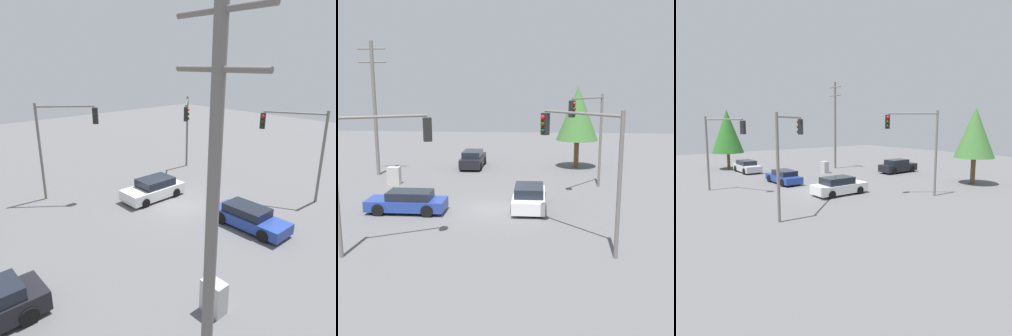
{
  "view_description": "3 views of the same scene",
  "coord_description": "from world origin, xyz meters",
  "views": [
    {
      "loc": [
        -14.47,
        13.8,
        9.05
      ],
      "look_at": [
        -0.65,
        1.51,
        3.09
      ],
      "focal_mm": 35.0,
      "sensor_mm": 36.0,
      "label": 1
    },
    {
      "loc": [
        2.56,
        -23.79,
        7.33
      ],
      "look_at": [
        0.52,
        2.77,
        1.95
      ],
      "focal_mm": 45.0,
      "sensor_mm": 36.0,
      "label": 2
    },
    {
      "loc": [
        22.81,
        -14.63,
        5.72
      ],
      "look_at": [
        1.94,
        1.04,
        2.06
      ],
      "focal_mm": 35.0,
      "sensor_mm": 36.0,
      "label": 3
    }
  ],
  "objects": [
    {
      "name": "sedan_blue",
      "position": [
        -4.89,
        -0.93,
        0.62
      ],
      "size": [
        4.52,
        1.85,
        1.27
      ],
      "rotation": [
        0.0,
        0.0,
        1.57
      ],
      "color": "#233D93",
      "rests_on": "ground_plane"
    },
    {
      "name": "electrical_cabinet",
      "position": [
        -7.97,
        5.7,
        0.65
      ],
      "size": [
        0.91,
        0.61,
        1.3
      ],
      "primitive_type": "cube",
      "color": "#B2B2AD",
      "rests_on": "ground_plane"
    },
    {
      "name": "tree_right",
      "position": [
        5.94,
        13.05,
        4.75
      ],
      "size": [
        3.61,
        3.61,
        7.09
      ],
      "color": "brown",
      "rests_on": "ground_plane"
    },
    {
      "name": "sedan_silver",
      "position": [
        -13.73,
        -1.17,
        0.66
      ],
      "size": [
        4.52,
        1.94,
        1.36
      ],
      "rotation": [
        0.0,
        0.0,
        -1.57
      ],
      "color": "silver",
      "rests_on": "ground_plane"
    },
    {
      "name": "sedan_white",
      "position": [
        2.08,
        0.42,
        0.68
      ],
      "size": [
        2.01,
        4.39,
        1.42
      ],
      "color": "silver",
      "rests_on": "ground_plane"
    },
    {
      "name": "traffic_signal_cross",
      "position": [
        -4.36,
        -6.66,
        4.26
      ],
      "size": [
        3.77,
        2.22,
        6.19
      ],
      "rotation": [
        0.0,
        0.0,
        0.49
      ],
      "color": "slate",
      "rests_on": "ground_plane"
    },
    {
      "name": "ground_plane",
      "position": [
        0.0,
        0.0,
        0.0
      ],
      "size": [
        80.0,
        80.0,
        0.0
      ],
      "primitive_type": "plane",
      "color": "#5B5B5E"
    },
    {
      "name": "tree_corner",
      "position": [
        -17.85,
        -1.95,
        4.61
      ],
      "size": [
        3.77,
        3.77,
        7.26
      ],
      "color": "brown",
      "rests_on": "ground_plane"
    },
    {
      "name": "traffic_signal_aux",
      "position": [
        6.06,
        4.94,
        4.53
      ],
      "size": [
        2.61,
        3.31,
        6.62
      ],
      "rotation": [
        0.0,
        0.0,
        4.06
      ],
      "color": "slate",
      "rests_on": "ground_plane"
    },
    {
      "name": "traffic_signal_main",
      "position": [
        4.68,
        -5.33,
        4.35
      ],
      "size": [
        3.36,
        3.52,
        6.28
      ],
      "rotation": [
        0.0,
        0.0,
        2.33
      ],
      "color": "slate",
      "rests_on": "ground_plane"
    },
    {
      "name": "sedan_dark",
      "position": [
        -3.16,
        12.55,
        0.73
      ],
      "size": [
        1.89,
        4.6,
        1.51
      ],
      "color": "black",
      "rests_on": "ground_plane"
    },
    {
      "name": "utility_pole_tall",
      "position": [
        -10.38,
        8.9,
        5.57
      ],
      "size": [
        2.2,
        0.28,
        10.54
      ],
      "color": "slate",
      "rests_on": "ground_plane"
    }
  ]
}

